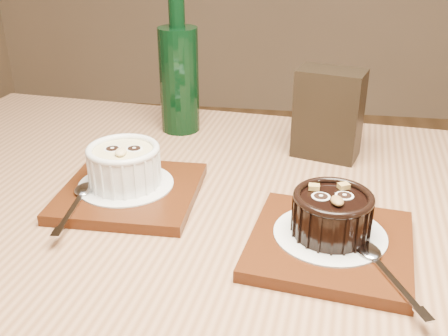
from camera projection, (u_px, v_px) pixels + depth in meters
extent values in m
cube|color=brown|center=(239.00, 236.00, 0.67)|extent=(1.27, 0.91, 0.04)
cylinder|color=brown|center=(46.00, 259.00, 1.26)|extent=(0.06, 0.06, 0.71)
cube|color=#461E0B|center=(130.00, 192.00, 0.71)|extent=(0.18, 0.18, 0.01)
cylinder|color=silver|center=(126.00, 184.00, 0.72)|extent=(0.13, 0.13, 0.00)
cylinder|color=white|center=(124.00, 167.00, 0.71)|extent=(0.09, 0.09, 0.05)
cylinder|color=#DAC885|center=(123.00, 152.00, 0.70)|extent=(0.08, 0.08, 0.00)
torus|color=white|center=(123.00, 149.00, 0.69)|extent=(0.10, 0.10, 0.01)
cylinder|color=black|center=(112.00, 148.00, 0.70)|extent=(0.02, 0.02, 0.00)
cylinder|color=black|center=(134.00, 148.00, 0.70)|extent=(0.02, 0.02, 0.00)
ellipsoid|color=#DEC082|center=(121.00, 152.00, 0.68)|extent=(0.02, 0.02, 0.01)
cube|color=#461E0B|center=(330.00, 244.00, 0.60)|extent=(0.20, 0.20, 0.01)
cylinder|color=silver|center=(330.00, 234.00, 0.60)|extent=(0.13, 0.13, 0.00)
cylinder|color=black|center=(332.00, 216.00, 0.59)|extent=(0.09, 0.09, 0.05)
cylinder|color=black|center=(333.00, 200.00, 0.58)|extent=(0.07, 0.07, 0.00)
torus|color=black|center=(334.00, 197.00, 0.58)|extent=(0.09, 0.09, 0.01)
cylinder|color=black|center=(321.00, 196.00, 0.59)|extent=(0.02, 0.02, 0.00)
cylinder|color=black|center=(344.00, 195.00, 0.59)|extent=(0.02, 0.02, 0.00)
ellipsoid|color=brown|center=(337.00, 201.00, 0.57)|extent=(0.02, 0.02, 0.01)
cube|color=olive|center=(314.00, 187.00, 0.60)|extent=(0.01, 0.01, 0.01)
cube|color=olive|center=(344.00, 186.00, 0.60)|extent=(0.02, 0.01, 0.01)
cube|color=black|center=(328.00, 114.00, 0.81)|extent=(0.11, 0.08, 0.14)
cylinder|color=black|center=(179.00, 80.00, 0.91)|extent=(0.07, 0.07, 0.18)
cylinder|color=black|center=(177.00, 8.00, 0.85)|extent=(0.03, 0.03, 0.06)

